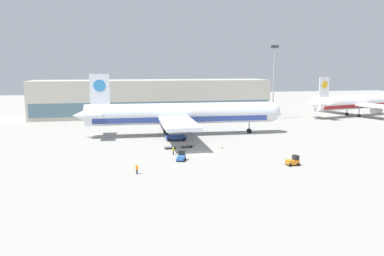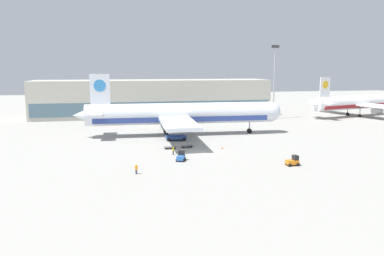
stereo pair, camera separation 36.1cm
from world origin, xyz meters
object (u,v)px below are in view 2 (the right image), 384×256
Objects in this scene: scissor_lift_loader at (176,133)px; ground_crew_far at (136,168)px; baggage_dolly_lead at (170,147)px; airplane_main at (179,114)px; baggage_tug_mid at (293,161)px; traffic_cone_near at (222,147)px; baggage_dolly_second at (187,146)px; airplane_distant at (360,103)px; baggage_tug_foreground at (181,156)px; light_mast at (274,77)px; ground_crew_near at (173,150)px.

ground_crew_far is (-11.85, -29.85, -0.85)m from scissor_lift_loader.
baggage_dolly_lead is at bearing -104.30° from scissor_lift_loader.
scissor_lift_loader is (-1.95, -7.11, -3.92)m from airplane_main.
scissor_lift_loader is at bearing 101.98° from ground_crew_far.
baggage_tug_mid is 19.76m from traffic_cone_near.
baggage_tug_mid is (18.00, -29.94, -1.04)m from scissor_lift_loader.
baggage_tug_mid reaches higher than traffic_cone_near.
baggage_dolly_second is (4.06, 0.66, 0.00)m from baggage_dolly_lead.
airplane_distant is 83.90m from traffic_cone_near.
airplane_distant is 92.87m from baggage_dolly_lead.
baggage_tug_foreground is (-4.38, -28.92, -4.96)m from airplane_main.
baggage_dolly_lead is 1.00× the size of baggage_dolly_second.
ground_crew_far is (-89.96, -64.66, -4.18)m from airplane_distant.
light_mast is 60.93m from baggage_dolly_second.
baggage_dolly_lead is at bearing -135.60° from light_mast.
light_mast is 69.17m from baggage_tug_mid.
baggage_tug_foreground is (-2.43, -21.81, -1.04)m from scissor_lift_loader.
airplane_main is 21.45m from traffic_cone_near.
ground_crew_near is (-5.16, -23.44, -4.81)m from airplane_main.
baggage_tug_foreground is at bearing 156.13° from baggage_tug_mid.
light_mast is 46.06× the size of traffic_cone_near.
scissor_lift_loader is 10.73m from baggage_dolly_lead.
airplane_main is 18.80m from baggage_dolly_lead.
airplane_distant is 29.15× the size of ground_crew_near.
ground_crew_near is at bearing -99.09° from scissor_lift_loader.
scissor_lift_loader is 34.95m from baggage_tug_mid.
ground_crew_near is 12.78m from traffic_cone_near.
baggage_tug_mid is 26.52m from baggage_dolly_second.
airplane_distant is 20.36× the size of baggage_tug_mid.
scissor_lift_loader is 9.72m from baggage_dolly_second.
scissor_lift_loader is at bearing -149.69° from ground_crew_near.
ground_crew_near is at bearing 29.30° from baggage_tug_foreground.
airplane_main is (-39.65, -26.36, -9.39)m from light_mast.
light_mast is 14.81× the size of ground_crew_far.
baggage_dolly_second is at bearing 5.29° from baggage_tug_foreground.
baggage_tug_mid reaches higher than baggage_dolly_second.
baggage_tug_foreground is at bearing -94.34° from scissor_lift_loader.
baggage_dolly_lead is at bearing 23.95° from baggage_tug_foreground.
baggage_dolly_lead is (-44.59, -43.66, -14.84)m from light_mast.
baggage_tug_mid is 4.33× the size of traffic_cone_near.
traffic_cone_near is (-32.67, -45.87, -14.95)m from light_mast.
baggage_tug_mid is at bearing -110.42° from light_mast.
ground_crew_far is at bearing 8.86° from ground_crew_near.
baggage_tug_foreground is at bearing -96.59° from airplane_main.
light_mast reaches higher than airplane_distant.
ground_crew_near is at bearing -100.39° from airplane_main.
airplane_main reaches higher than baggage_dolly_second.
airplane_distant is at bearing 22.01° from airplane_main.
ground_crew_near is at bearing -162.78° from airplane_distant.
ground_crew_near is at bearing -128.61° from baggage_dolly_second.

